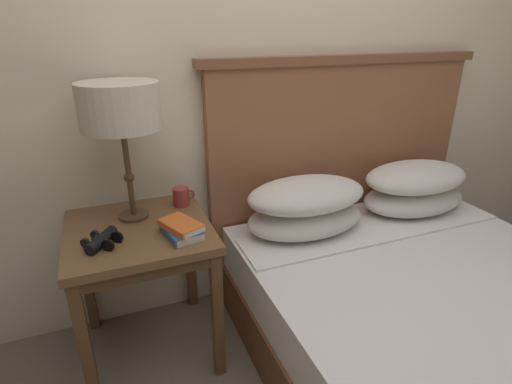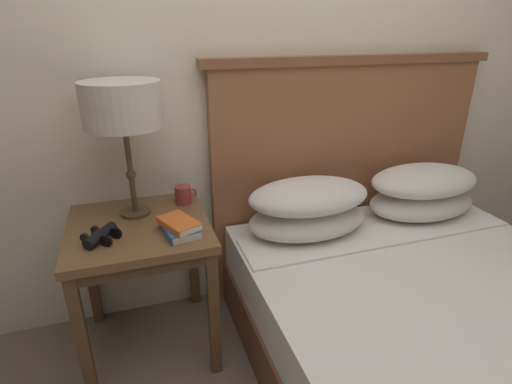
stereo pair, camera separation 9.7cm
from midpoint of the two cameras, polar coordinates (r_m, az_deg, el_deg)
wall_back at (r=2.01m, az=-1.76°, el=19.33°), size 8.00×0.06×2.60m
nightstand at (r=1.79m, az=-17.68°, el=-7.26°), size 0.58×0.58×0.64m
bed at (r=1.90m, az=23.27°, el=-15.74°), size 1.58×1.95×1.28m
table_lamp at (r=1.70m, az=-20.44°, el=11.11°), size 0.32×0.32×0.57m
book_on_nightstand at (r=1.63m, az=-12.30°, el=-5.52°), size 0.15×0.20×0.04m
book_stacked_on_top at (r=1.61m, az=-12.40°, el=-4.68°), size 0.17×0.21×0.03m
binoculars_pair at (r=1.65m, az=-22.77°, el=-6.37°), size 0.16×0.16×0.05m
coffee_mug at (r=1.89m, az=-12.05°, el=-0.64°), size 0.10×0.08×0.08m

